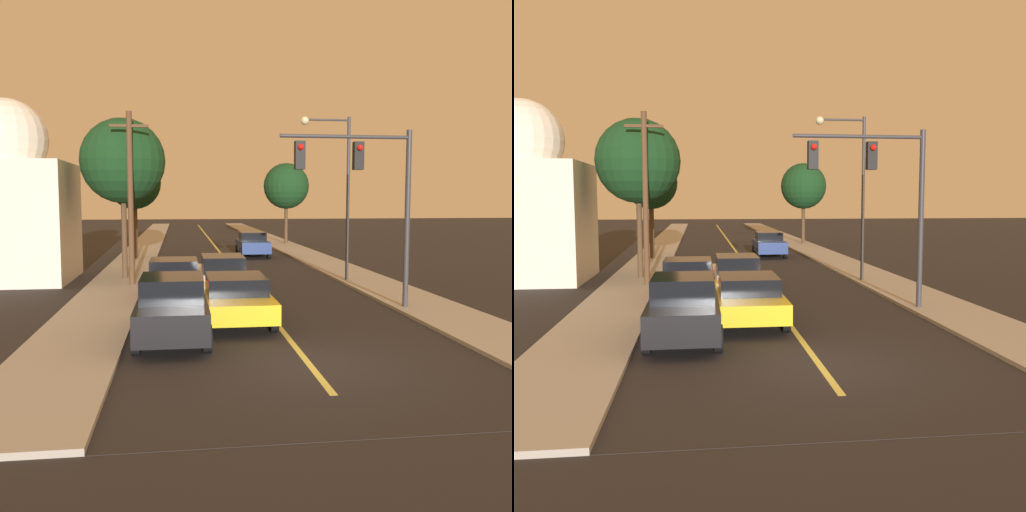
# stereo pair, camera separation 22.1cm
# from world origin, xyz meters

# --- Properties ---
(ground_plane) EXTENTS (200.00, 200.00, 0.00)m
(ground_plane) POSITION_xyz_m (0.00, 0.00, 0.00)
(ground_plane) COLOR black
(road_surface) EXTENTS (8.55, 80.00, 0.01)m
(road_surface) POSITION_xyz_m (0.00, 36.00, 0.01)
(road_surface) COLOR black
(road_surface) RESTS_ON ground
(sidewalk_left) EXTENTS (2.50, 80.00, 0.12)m
(sidewalk_left) POSITION_xyz_m (-5.52, 36.00, 0.06)
(sidewalk_left) COLOR #9E998E
(sidewalk_left) RESTS_ON ground
(sidewalk_right) EXTENTS (2.50, 80.00, 0.12)m
(sidewalk_right) POSITION_xyz_m (5.52, 36.00, 0.06)
(sidewalk_right) COLOR #9E998E
(sidewalk_right) RESTS_ON ground
(car_near_lane_front) EXTENTS (2.08, 5.05, 1.44)m
(car_near_lane_front) POSITION_xyz_m (-1.20, 4.89, 0.77)
(car_near_lane_front) COLOR gold
(car_near_lane_front) RESTS_ON ground
(car_near_lane_second) EXTENTS (1.93, 5.06, 1.55)m
(car_near_lane_second) POSITION_xyz_m (-1.20, 10.01, 0.78)
(car_near_lane_second) COLOR white
(car_near_lane_second) RESTS_ON ground
(car_outer_lane_front) EXTENTS (1.93, 4.68, 1.73)m
(car_outer_lane_front) POSITION_xyz_m (-3.08, 2.85, 0.87)
(car_outer_lane_front) COLOR black
(car_outer_lane_front) RESTS_ON ground
(car_outer_lane_second) EXTENTS (2.08, 4.52, 1.53)m
(car_outer_lane_second) POSITION_xyz_m (-3.08, 9.08, 0.76)
(car_outer_lane_second) COLOR red
(car_outer_lane_second) RESTS_ON ground
(car_far_oncoming) EXTENTS (1.99, 4.23, 1.61)m
(car_far_oncoming) POSITION_xyz_m (1.92, 24.81, 0.82)
(car_far_oncoming) COLOR navy
(car_far_oncoming) RESTS_ON ground
(traffic_signal_mast) EXTENTS (4.41, 0.42, 5.88)m
(traffic_signal_mast) POSITION_xyz_m (3.25, 5.95, 4.31)
(traffic_signal_mast) COLOR #333338
(traffic_signal_mast) RESTS_ON ground
(streetlamp_right) EXTENTS (2.24, 0.36, 7.23)m
(streetlamp_right) POSITION_xyz_m (4.09, 12.57, 4.79)
(streetlamp_right) COLOR #333338
(streetlamp_right) RESTS_ON ground
(utility_pole_left) EXTENTS (1.60, 0.24, 7.26)m
(utility_pole_left) POSITION_xyz_m (-4.87, 12.39, 3.91)
(utility_pole_left) COLOR #513823
(utility_pole_left) RESTS_ON ground
(tree_left_near) EXTENTS (3.85, 3.85, 7.28)m
(tree_left_near) POSITION_xyz_m (-5.36, 14.56, 5.46)
(tree_left_near) COLOR #4C3823
(tree_left_near) RESTS_ON ground
(tree_left_far) EXTENTS (3.24, 3.24, 6.27)m
(tree_left_far) POSITION_xyz_m (-5.54, 23.59, 4.74)
(tree_left_far) COLOR #4C3823
(tree_left_far) RESTS_ON ground
(tree_right_near) EXTENTS (3.77, 3.77, 6.63)m
(tree_right_near) POSITION_xyz_m (5.98, 34.48, 4.85)
(tree_right_near) COLOR #4C3823
(tree_right_near) RESTS_ON ground
(domed_building_left) EXTENTS (5.49, 5.49, 8.24)m
(domed_building_left) POSITION_xyz_m (-10.52, 15.06, 3.56)
(domed_building_left) COLOR silver
(domed_building_left) RESTS_ON ground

